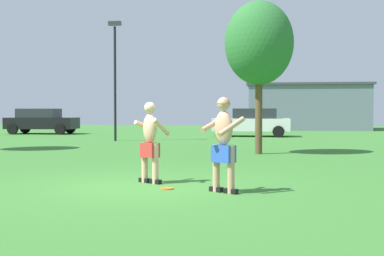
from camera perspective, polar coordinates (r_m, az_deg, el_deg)
The scene contains 9 objects.
ground_plane at distance 10.24m, azimuth -5.72°, elevation -6.47°, with size 80.00×80.00×0.00m, color #38752D.
player_with_cap at distance 9.42m, azimuth 3.47°, elevation -1.27°, with size 0.81×0.79×1.75m.
player_in_red at distance 10.68m, azimuth -4.61°, elevation -1.39°, with size 0.74×0.75×1.67m.
frisbee at distance 9.94m, azimuth -2.74°, elevation -6.64°, with size 0.25×0.25×0.03m, color orange.
car_white_near_post at distance 29.51m, azimuth 6.60°, elevation 0.67°, with size 4.32×2.06×1.58m.
car_black_mid_lot at distance 33.77m, azimuth -16.22°, elevation 0.77°, with size 4.36×2.14×1.58m.
lamp_post at distance 25.42m, azimuth -8.45°, elevation 6.55°, with size 0.60×0.24×5.76m.
outbuilding_behind_lot at distance 41.04m, azimuth 12.49°, elevation 2.30°, with size 9.07×6.33×3.47m.
tree_right_field at distance 17.96m, azimuth 7.37°, elevation 9.17°, with size 2.33×2.33×5.20m.
Camera 1 is at (2.46, -9.83, 1.51)m, focal length 48.59 mm.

